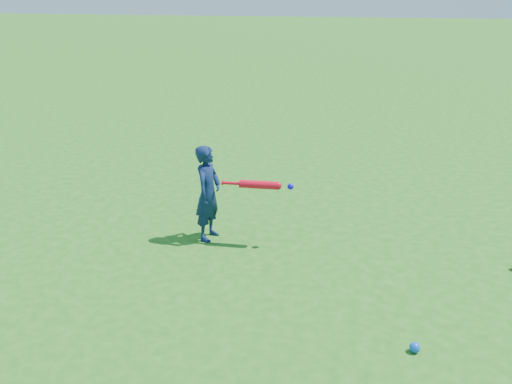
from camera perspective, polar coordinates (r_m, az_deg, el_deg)
ground at (r=6.01m, az=-8.39°, el=-5.01°), size 80.00×80.00×0.00m
child at (r=5.88m, az=-4.81°, el=-0.12°), size 0.30×0.40×1.01m
ground_ball_blue at (r=4.46m, az=15.59°, el=-14.74°), size 0.08×0.08×0.08m
bat_swing at (r=5.68m, az=0.58°, el=0.72°), size 0.73×0.09×0.08m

